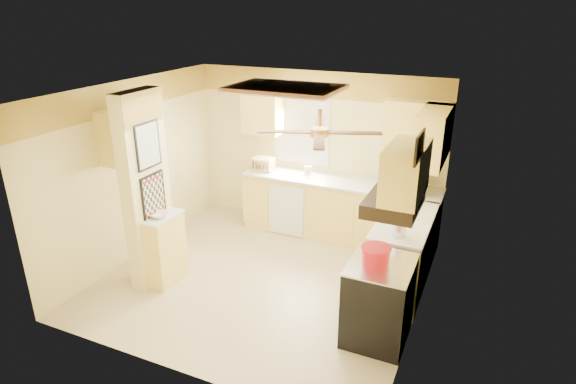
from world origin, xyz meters
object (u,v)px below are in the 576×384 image
at_px(dutch_oven, 376,256).
at_px(microwave, 407,181).
at_px(bowl, 159,215).
at_px(stove, 379,300).
at_px(kettle, 400,227).

bearing_deg(dutch_oven, microwave, 92.79).
bearing_deg(microwave, dutch_oven, 94.66).
distance_m(bowl, dutch_oven, 2.77).
distance_m(stove, microwave, 2.22).
distance_m(stove, kettle, 0.89).
xyz_separation_m(microwave, bowl, (-2.66, -2.16, -0.12)).
relative_size(stove, bowl, 4.20).
bearing_deg(dutch_oven, kettle, 82.26).
relative_size(stove, kettle, 3.83).
height_order(stove, microwave, microwave).
relative_size(stove, microwave, 1.72).
xyz_separation_m(stove, dutch_oven, (-0.06, -0.06, 0.56)).
distance_m(bowl, kettle, 2.95).
xyz_separation_m(microwave, dutch_oven, (0.11, -2.18, -0.07)).
bearing_deg(microwave, stove, 96.26).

